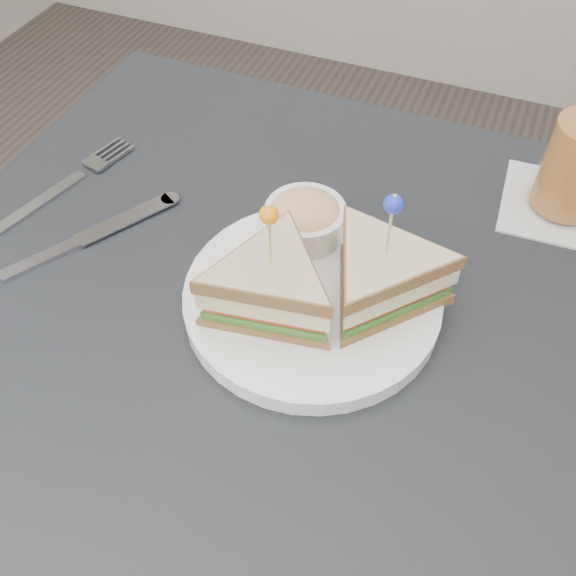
{
  "coord_description": "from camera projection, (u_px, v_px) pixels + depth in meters",
  "views": [
    {
      "loc": [
        0.16,
        -0.35,
        1.25
      ],
      "look_at": [
        0.01,
        0.01,
        0.8
      ],
      "focal_mm": 40.0,
      "sensor_mm": 36.0,
      "label": 1
    }
  ],
  "objects": [
    {
      "name": "ground_plane",
      "position": [
        281.0,
        571.0,
        1.19
      ],
      "size": [
        3.5,
        3.5,
        0.0
      ],
      "primitive_type": "plane",
      "color": "#3F3833"
    },
    {
      "name": "table",
      "position": [
        276.0,
        369.0,
        0.68
      ],
      "size": [
        0.8,
        0.8,
        0.75
      ],
      "color": "black",
      "rests_on": "ground"
    },
    {
      "name": "plate_meal",
      "position": [
        321.0,
        278.0,
        0.61
      ],
      "size": [
        0.33,
        0.33,
        0.15
      ],
      "rotation": [
        0.0,
        0.0,
        -0.37
      ],
      "color": "white",
      "rests_on": "table"
    },
    {
      "name": "cutlery_fork",
      "position": [
        69.0,
        182.0,
        0.76
      ],
      "size": [
        0.07,
        0.21,
        0.01
      ],
      "rotation": [
        0.0,
        0.0,
        -0.25
      ],
      "color": "#B6BBC1",
      "rests_on": "table"
    },
    {
      "name": "cutlery_knife",
      "position": [
        86.0,
        238.0,
        0.7
      ],
      "size": [
        0.12,
        0.19,
        0.01
      ],
      "rotation": [
        0.0,
        0.0,
        -0.54
      ],
      "color": "silver",
      "rests_on": "table"
    }
  ]
}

